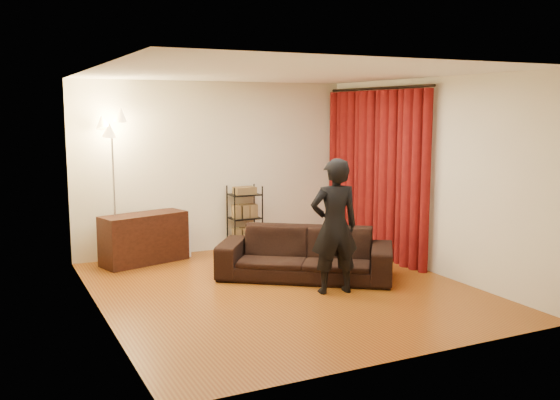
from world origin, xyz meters
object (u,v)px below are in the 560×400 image
sofa (305,253)px  storage_boxes (178,240)px  person (334,226)px  floor_lamp (114,191)px  media_cabinet (144,238)px  wire_shelf (245,218)px

sofa → storage_boxes: bearing=157.5°
sofa → person: 0.90m
sofa → floor_lamp: bearing=175.0°
sofa → person: person is taller
sofa → media_cabinet: size_ratio=1.83×
media_cabinet → storage_boxes: (0.55, 0.12, -0.11)m
wire_shelf → media_cabinet: bearing=-152.3°
person → wire_shelf: bearing=-77.2°
person → storage_boxes: bearing=-54.6°
media_cabinet → storage_boxes: bearing=-3.8°
person → storage_boxes: (-1.21, 2.65, -0.58)m
floor_lamp → storage_boxes: bearing=4.7°
floor_lamp → media_cabinet: bearing=-6.4°
sofa → media_cabinet: bearing=169.8°
sofa → wire_shelf: wire_shelf is taller
person → floor_lamp: bearing=-39.0°
person → media_cabinet: person is taller
person → wire_shelf: (-0.09, 2.68, -0.31)m
media_cabinet → wire_shelf: 1.69m
floor_lamp → sofa: bearing=-40.1°
person → sofa: bearing=-78.8°
sofa → storage_boxes: sofa is taller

